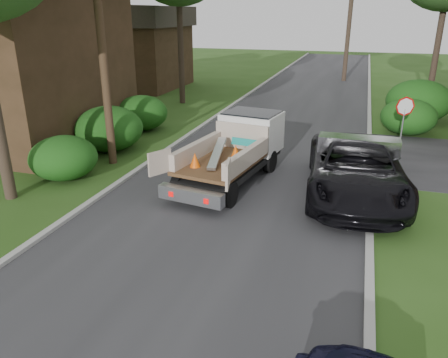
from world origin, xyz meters
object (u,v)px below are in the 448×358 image
black_pickup (356,169)px  house_left_far (133,46)px  stop_sign (404,115)px  flatbed_truck (240,144)px  utility_pole (100,23)px

black_pickup → house_left_far: bearing=129.2°
house_left_far → black_pickup: (17.10, -17.50, -2.16)m
stop_sign → black_pickup: size_ratio=0.39×
black_pickup → flatbed_truck: bearing=165.2°
utility_pole → black_pickup: (9.08, -0.48, -4.29)m
stop_sign → house_left_far: bearing=145.2°
stop_sign → black_pickup: bearing=-109.6°
stop_sign → black_pickup: (-1.60, -4.50, -0.89)m
house_left_far → black_pickup: size_ratio=1.19×
stop_sign → utility_pole: size_ratio=0.25×
black_pickup → stop_sign: bearing=65.3°
house_left_far → flatbed_truck: 21.40m
stop_sign → house_left_far: size_ratio=0.33×
stop_sign → flatbed_truck: (-5.60, -3.82, -0.63)m
flatbed_truck → black_pickup: size_ratio=0.92×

